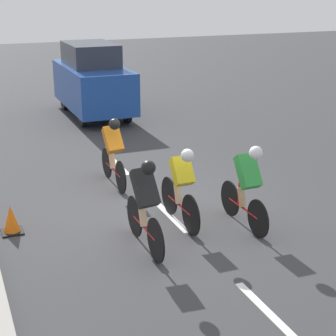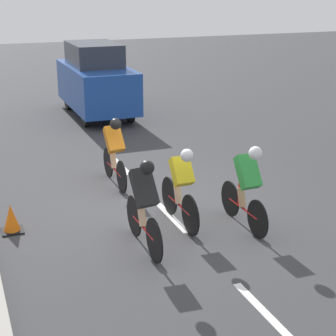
{
  "view_description": "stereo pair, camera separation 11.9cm",
  "coord_description": "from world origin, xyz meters",
  "px_view_note": "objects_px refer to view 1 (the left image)",
  "views": [
    {
      "loc": [
        3.54,
        9.11,
        4.08
      ],
      "look_at": [
        0.07,
        0.51,
        0.95
      ],
      "focal_mm": 60.0,
      "sensor_mm": 36.0,
      "label": 1
    },
    {
      "loc": [
        3.43,
        9.15,
        4.08
      ],
      "look_at": [
        0.07,
        0.51,
        0.95
      ],
      "focal_mm": 60.0,
      "sensor_mm": 36.0,
      "label": 2
    }
  ],
  "objects_px": {
    "cyclist_yellow": "(181,185)",
    "support_car": "(93,80)",
    "cyclist_green": "(247,183)",
    "traffic_cone": "(11,220)",
    "cyclist_black": "(145,202)",
    "cyclist_orange": "(113,150)"
  },
  "relations": [
    {
      "from": "cyclist_black",
      "to": "traffic_cone",
      "type": "relative_size",
      "value": 3.44
    },
    {
      "from": "support_car",
      "to": "cyclist_orange",
      "type": "bearing_deg",
      "value": 78.82
    },
    {
      "from": "cyclist_black",
      "to": "cyclist_orange",
      "type": "xyz_separation_m",
      "value": [
        -0.38,
        -2.98,
        -0.03
      ]
    },
    {
      "from": "cyclist_orange",
      "to": "cyclist_yellow",
      "type": "bearing_deg",
      "value": 102.38
    },
    {
      "from": "cyclist_black",
      "to": "cyclist_orange",
      "type": "relative_size",
      "value": 1.01
    },
    {
      "from": "cyclist_yellow",
      "to": "support_car",
      "type": "bearing_deg",
      "value": -94.9
    },
    {
      "from": "cyclist_yellow",
      "to": "traffic_cone",
      "type": "height_order",
      "value": "cyclist_yellow"
    },
    {
      "from": "cyclist_green",
      "to": "cyclist_yellow",
      "type": "bearing_deg",
      "value": -26.33
    },
    {
      "from": "cyclist_yellow",
      "to": "traffic_cone",
      "type": "bearing_deg",
      "value": -16.11
    },
    {
      "from": "cyclist_black",
      "to": "support_car",
      "type": "xyz_separation_m",
      "value": [
        -1.64,
        -9.32,
        0.29
      ]
    },
    {
      "from": "traffic_cone",
      "to": "cyclist_yellow",
      "type": "bearing_deg",
      "value": 163.89
    },
    {
      "from": "cyclist_yellow",
      "to": "support_car",
      "type": "relative_size",
      "value": 0.42
    },
    {
      "from": "cyclist_black",
      "to": "traffic_cone",
      "type": "xyz_separation_m",
      "value": [
        1.88,
        -1.46,
        -0.58
      ]
    },
    {
      "from": "cyclist_yellow",
      "to": "traffic_cone",
      "type": "distance_m",
      "value": 2.94
    },
    {
      "from": "cyclist_black",
      "to": "support_car",
      "type": "relative_size",
      "value": 0.43
    },
    {
      "from": "cyclist_yellow",
      "to": "support_car",
      "type": "distance_m",
      "value": 8.7
    },
    {
      "from": "cyclist_green",
      "to": "support_car",
      "type": "relative_size",
      "value": 0.41
    },
    {
      "from": "support_car",
      "to": "traffic_cone",
      "type": "relative_size",
      "value": 8.04
    },
    {
      "from": "cyclist_green",
      "to": "cyclist_orange",
      "type": "bearing_deg",
      "value": -61.89
    },
    {
      "from": "cyclist_green",
      "to": "traffic_cone",
      "type": "bearing_deg",
      "value": -18.94
    },
    {
      "from": "cyclist_yellow",
      "to": "cyclist_green",
      "type": "relative_size",
      "value": 1.02
    },
    {
      "from": "cyclist_black",
      "to": "traffic_cone",
      "type": "height_order",
      "value": "cyclist_black"
    }
  ]
}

